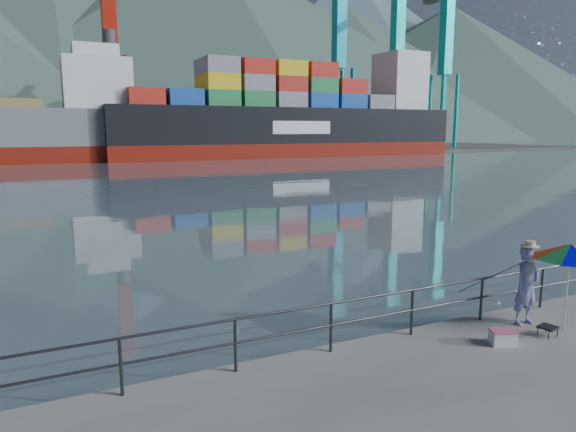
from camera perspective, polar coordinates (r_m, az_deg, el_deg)
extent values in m
cube|color=slate|center=(136.85, -22.97, 7.13)|extent=(500.00, 280.00, 0.00)
cube|color=#514F4C|center=(101.01, -16.31, 6.85)|extent=(200.00, 40.00, 0.40)
cylinder|color=#2D3033|center=(10.77, 9.50, -8.81)|extent=(22.00, 0.05, 0.05)
cylinder|color=#2D3033|center=(10.92, 9.43, -11.05)|extent=(22.00, 0.05, 0.05)
cube|color=#2D3033|center=(10.94, 9.43, -11.30)|extent=(22.00, 0.06, 1.00)
cone|color=#385147|center=(213.79, -24.54, 16.85)|extent=(282.88, 282.88, 68.00)
cone|color=#385147|center=(229.23, -8.70, 18.57)|extent=(332.80, 332.80, 80.00)
cone|color=#385147|center=(261.35, 6.45, 15.52)|extent=(257.92, 257.92, 62.00)
cone|color=#385147|center=(307.73, 17.52, 15.01)|extent=(291.20, 291.20, 70.00)
cube|color=yellow|center=(99.92, -16.32, 9.07)|extent=(6.00, 2.40, 7.80)
cube|color=orange|center=(101.18, -12.62, 8.49)|extent=(6.00, 2.40, 5.20)
cube|color=#267F3F|center=(102.79, -9.06, 9.34)|extent=(6.00, 2.40, 7.80)
cube|color=yellow|center=(104.85, -5.58, 8.00)|extent=(6.00, 2.40, 2.60)
cube|color=#267F3F|center=(107.19, -2.28, 8.77)|extent=(6.00, 2.40, 5.20)
cube|color=gray|center=(109.88, 0.88, 9.48)|extent=(6.00, 2.40, 7.80)
cube|color=#194CA5|center=(112.89, 3.88, 9.46)|extent=(6.00, 2.40, 7.80)
cube|color=gray|center=(116.19, 6.72, 9.43)|extent=(6.00, 2.40, 7.80)
cube|color=gray|center=(119.77, 9.38, 8.75)|extent=(6.00, 2.40, 5.20)
cube|color=orange|center=(102.89, -16.59, 9.06)|extent=(6.00, 2.40, 7.80)
cube|color=orange|center=(104.10, -12.99, 8.50)|extent=(6.00, 2.40, 5.20)
cube|color=orange|center=(105.69, -9.51, 8.63)|extent=(6.00, 2.40, 5.20)
cube|color=red|center=(107.64, -6.15, 9.42)|extent=(6.00, 2.40, 7.80)
cube|color=orange|center=(109.94, -2.91, 9.47)|extent=(6.00, 2.40, 7.80)
cube|color=#267F3F|center=(112.58, 0.20, 9.48)|extent=(6.00, 2.40, 7.80)
cube|color=#267F3F|center=(115.56, 3.14, 8.19)|extent=(6.00, 2.40, 2.60)
cube|color=yellow|center=(118.79, 5.92, 8.19)|extent=(6.00, 2.40, 2.60)
cube|color=yellow|center=(122.24, 8.59, 9.40)|extent=(6.00, 2.40, 7.80)
cube|color=gray|center=(105.90, -16.78, 7.65)|extent=(6.00, 2.40, 2.60)
cube|color=#194CA5|center=(107.06, -13.31, 7.82)|extent=(6.00, 2.40, 2.60)
cube|color=yellow|center=(108.61, -9.92, 7.96)|extent=(6.00, 2.40, 2.60)
imported|color=navy|center=(12.83, 24.99, -7.06)|extent=(0.66, 0.44, 1.79)
cylinder|color=white|center=(12.84, 28.58, -7.33)|extent=(0.04, 0.04, 1.79)
cone|color=#EC2E00|center=(12.63, 28.91, -3.45)|extent=(2.11, 2.11, 0.33)
cube|color=black|center=(12.53, 26.91, -10.95)|extent=(0.40, 0.40, 0.04)
cube|color=#2D3033|center=(12.56, 26.87, -11.43)|extent=(0.28, 0.28, 0.18)
cube|color=white|center=(11.71, 22.75, -12.40)|extent=(0.57, 0.49, 0.28)
cylinder|color=black|center=(13.50, 21.38, -9.99)|extent=(0.49, 1.53, 1.12)
cube|color=silver|center=(79.29, -20.49, 13.55)|extent=(9.00, 7.71, 7.00)
cube|color=maroon|center=(85.86, 0.08, 7.30)|extent=(58.33, 9.72, 2.50)
cube|color=black|center=(85.79, 0.08, 10.01)|extent=(58.33, 9.72, 5.60)
cube|color=silver|center=(97.70, 12.30, 14.34)|extent=(7.00, 7.78, 10.00)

